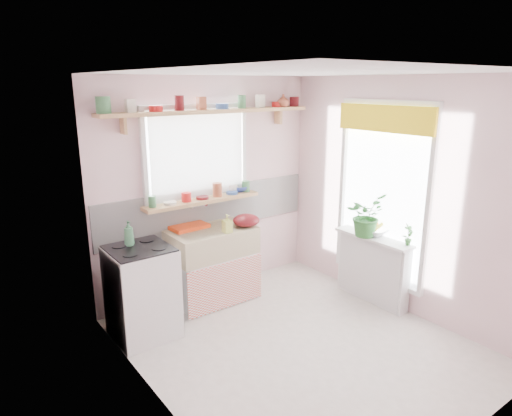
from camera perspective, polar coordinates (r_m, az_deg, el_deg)
room at (r=5.08m, az=4.73°, el=3.41°), size 3.20×3.20×3.20m
sink_unit at (r=5.23m, az=-5.43°, el=-7.02°), size 0.95×0.65×1.11m
cooker at (r=4.63m, az=-14.06°, el=-10.11°), size 0.58×0.58×0.93m
radiator_ledge at (r=5.37m, az=14.37°, el=-7.22°), size 0.22×0.95×0.78m
windowsill at (r=5.16m, az=-6.71°, el=0.93°), size 1.40×0.22×0.04m
pine_shelf at (r=5.08m, az=-5.50°, el=11.94°), size 2.52×0.24×0.04m
shelf_crockery at (r=5.06m, az=-5.76°, el=12.77°), size 2.47×0.11×0.12m
sill_crockery at (r=5.13m, az=-6.90°, el=1.71°), size 1.35×0.11×0.12m
dish_tray at (r=5.16m, az=-8.53°, el=-2.24°), size 0.43×0.33×0.04m
colander at (r=5.15m, az=-1.23°, el=-1.54°), size 0.34×0.34×0.14m
jade_plant at (r=5.15m, az=13.54°, el=-0.87°), size 0.51×0.47×0.48m
fruit_bowl at (r=5.28m, az=14.56°, el=-2.83°), size 0.36×0.36×0.08m
herb_pot at (r=5.01m, az=18.51°, el=-3.19°), size 0.13×0.09×0.23m
soap_bottle_sink at (r=4.94m, az=-3.62°, el=-1.95°), size 0.09×0.09×0.20m
sill_cup at (r=5.42m, az=-2.97°, el=2.47°), size 0.15×0.15×0.10m
sill_bowl at (r=5.48m, az=-2.01°, el=2.46°), size 0.23×0.23×0.07m
shelf_vase at (r=5.58m, az=3.43°, el=13.25°), size 0.18×0.18×0.15m
cooker_bottle at (r=4.50m, az=-15.62°, el=-3.06°), size 0.11×0.11×0.24m
fruit at (r=5.27m, az=14.60°, el=-2.16°), size 0.20×0.14×0.10m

